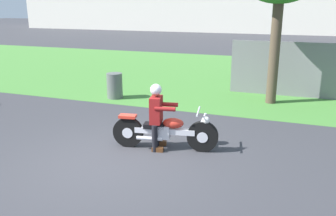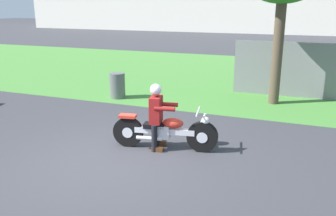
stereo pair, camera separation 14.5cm
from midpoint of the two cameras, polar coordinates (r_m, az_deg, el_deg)
ground at (r=7.12m, az=-7.88°, el=-8.57°), size 120.00×120.00×0.00m
grass_verge at (r=15.98m, az=9.36°, el=5.30°), size 60.00×12.00×0.01m
motorcycle_lead at (r=7.54m, az=0.05°, el=-3.72°), size 2.23×0.74×0.88m
rider_lead at (r=7.44m, az=-1.23°, el=-0.55°), size 0.60×0.53×1.41m
trash_can at (r=11.82m, az=-7.73°, el=3.57°), size 0.51×0.51×0.83m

